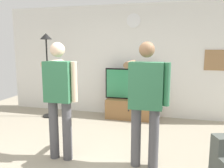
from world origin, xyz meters
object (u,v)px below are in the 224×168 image
Objects in this scene: floor_lamp at (47,58)px; person_standing_nearer_couch at (146,97)px; television at (131,84)px; tv_stand at (130,109)px; person_standing_nearer_lamp at (60,95)px; wall_clock at (134,21)px; framed_picture at (223,60)px.

floor_lamp is 1.14× the size of person_standing_nearer_couch.
television is 0.70× the size of person_standing_nearer_couch.
person_standing_nearer_lamp is at bearing -106.96° from tv_stand.
floor_lamp is (-1.95, -0.63, -0.87)m from wall_clock.
wall_clock reaches higher than person_standing_nearer_lamp.
floor_lamp is at bearing -170.82° from framed_picture.
framed_picture is at bearing 7.11° from television.
television is at bearing 90.00° from tv_stand.
person_standing_nearer_couch reaches higher than tv_stand.
television is 1.50m from wall_clock.
wall_clock reaches higher than framed_picture.
framed_picture is at bearing 0.14° from wall_clock.
tv_stand is at bearing 9.96° from floor_lamp.
floor_lamp reaches higher than television.
television reaches higher than tv_stand.
person_standing_nearer_lamp is (-0.67, -2.50, -1.31)m from wall_clock.
television is 3.77× the size of wall_clock.
wall_clock is 0.43× the size of framed_picture.
wall_clock is at bearing 90.00° from television.
television is at bearing -172.89° from framed_picture.
television is at bearing 73.37° from person_standing_nearer_lamp.
tv_stand is 0.60m from television.
television is 2.08m from floor_lamp.
framed_picture is (1.99, 0.25, 0.57)m from television.
person_standing_nearer_couch is at bearing -35.15° from floor_lamp.
floor_lamp is 2.31m from person_standing_nearer_lamp.
person_standing_nearer_lamp is at bearing -105.09° from wall_clock.
floor_lamp reaches higher than tv_stand.
person_standing_nearer_lamp is (-0.67, -2.21, 0.76)m from tv_stand.
framed_picture is at bearing 59.83° from person_standing_nearer_couch.
framed_picture is (1.99, 0.30, 1.17)m from tv_stand.
person_standing_nearer_couch is (2.54, -1.79, -0.43)m from floor_lamp.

